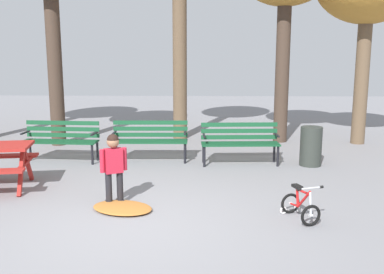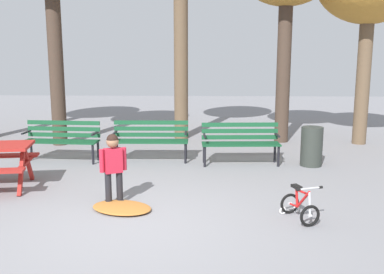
{
  "view_description": "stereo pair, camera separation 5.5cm",
  "coord_description": "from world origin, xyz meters",
  "px_view_note": "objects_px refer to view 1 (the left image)",
  "views": [
    {
      "loc": [
        1.01,
        -5.69,
        2.31
      ],
      "look_at": [
        0.8,
        1.94,
        0.85
      ],
      "focal_mm": 41.9,
      "sensor_mm": 36.0,
      "label": 1
    },
    {
      "loc": [
        1.07,
        -5.69,
        2.31
      ],
      "look_at": [
        0.8,
        1.94,
        0.85
      ],
      "focal_mm": 41.9,
      "sensor_mm": 36.0,
      "label": 2
    }
  ],
  "objects_px": {
    "kids_bicycle": "(300,206)",
    "trash_bin": "(311,146)",
    "park_bench_far_left": "(61,138)",
    "park_bench_left": "(150,137)",
    "park_bench_right": "(240,140)",
    "child_standing": "(114,163)"
  },
  "relations": [
    {
      "from": "kids_bicycle",
      "to": "trash_bin",
      "type": "xyz_separation_m",
      "value": [
        0.85,
        3.06,
        0.2
      ]
    },
    {
      "from": "kids_bicycle",
      "to": "trash_bin",
      "type": "height_order",
      "value": "trash_bin"
    },
    {
      "from": "park_bench_far_left",
      "to": "park_bench_left",
      "type": "bearing_deg",
      "value": 2.73
    },
    {
      "from": "park_bench_far_left",
      "to": "park_bench_left",
      "type": "height_order",
      "value": "same"
    },
    {
      "from": "park_bench_right",
      "to": "child_standing",
      "type": "distance_m",
      "value": 3.35
    },
    {
      "from": "park_bench_right",
      "to": "kids_bicycle",
      "type": "distance_m",
      "value": 3.23
    },
    {
      "from": "park_bench_left",
      "to": "kids_bicycle",
      "type": "relative_size",
      "value": 2.56
    },
    {
      "from": "park_bench_far_left",
      "to": "kids_bicycle",
      "type": "bearing_deg",
      "value": -36.86
    },
    {
      "from": "park_bench_right",
      "to": "trash_bin",
      "type": "bearing_deg",
      "value": -4.07
    },
    {
      "from": "park_bench_left",
      "to": "trash_bin",
      "type": "relative_size",
      "value": 2.0
    },
    {
      "from": "park_bench_far_left",
      "to": "kids_bicycle",
      "type": "height_order",
      "value": "park_bench_far_left"
    },
    {
      "from": "park_bench_right",
      "to": "child_standing",
      "type": "relative_size",
      "value": 1.48
    },
    {
      "from": "kids_bicycle",
      "to": "trash_bin",
      "type": "relative_size",
      "value": 0.78
    },
    {
      "from": "child_standing",
      "to": "trash_bin",
      "type": "bearing_deg",
      "value": 35.07
    },
    {
      "from": "park_bench_right",
      "to": "park_bench_far_left",
      "type": "bearing_deg",
      "value": 178.02
    },
    {
      "from": "park_bench_right",
      "to": "child_standing",
      "type": "height_order",
      "value": "child_standing"
    },
    {
      "from": "park_bench_left",
      "to": "park_bench_right",
      "type": "xyz_separation_m",
      "value": [
        1.9,
        -0.22,
        0.0
      ]
    },
    {
      "from": "park_bench_far_left",
      "to": "park_bench_right",
      "type": "relative_size",
      "value": 1.0
    },
    {
      "from": "child_standing",
      "to": "kids_bicycle",
      "type": "relative_size",
      "value": 1.74
    },
    {
      "from": "park_bench_left",
      "to": "trash_bin",
      "type": "distance_m",
      "value": 3.36
    },
    {
      "from": "child_standing",
      "to": "park_bench_far_left",
      "type": "bearing_deg",
      "value": 121.64
    },
    {
      "from": "park_bench_far_left",
      "to": "park_bench_left",
      "type": "xyz_separation_m",
      "value": [
        1.89,
        0.09,
        0.0
      ]
    }
  ]
}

